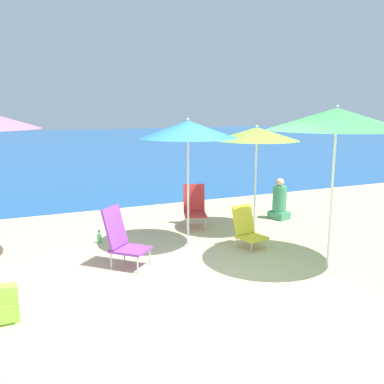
# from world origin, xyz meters

# --- Properties ---
(ground_plane) EXTENTS (60.00, 60.00, 0.00)m
(ground_plane) POSITION_xyz_m (0.00, 0.00, 0.00)
(ground_plane) COLOR #D1BA89
(sea_water) EXTENTS (60.00, 40.00, 0.01)m
(sea_water) POSITION_xyz_m (0.00, 24.69, 0.00)
(sea_water) COLOR #1E5699
(sea_water) RESTS_ON ground
(beach_umbrella_green) EXTENTS (1.97, 1.97, 2.38)m
(beach_umbrella_green) POSITION_xyz_m (2.06, -0.33, 2.18)
(beach_umbrella_green) COLOR white
(beach_umbrella_green) RESTS_ON ground
(beach_umbrella_lime) EXTENTS (1.58, 1.58, 2.03)m
(beach_umbrella_lime) POSITION_xyz_m (2.08, 1.75, 1.86)
(beach_umbrella_lime) COLOR white
(beach_umbrella_lime) RESTS_ON ground
(beach_umbrella_blue) EXTENTS (1.60, 1.60, 2.18)m
(beach_umbrella_blue) POSITION_xyz_m (0.52, 1.36, 1.99)
(beach_umbrella_blue) COLOR white
(beach_umbrella_blue) RESTS_ON ground
(beach_chair_red) EXTENTS (0.59, 0.67, 0.83)m
(beach_chair_red) POSITION_xyz_m (1.18, 2.56, 0.41)
(beach_chair_red) COLOR silver
(beach_chair_red) RESTS_ON ground
(beach_chair_purple) EXTENTS (0.75, 0.75, 0.90)m
(beach_chair_purple) POSITION_xyz_m (-0.74, 0.95, 0.44)
(beach_chair_purple) COLOR silver
(beach_chair_purple) RESTS_ON ground
(beach_chair_yellow) EXTENTS (0.51, 0.59, 0.71)m
(beach_chair_yellow) POSITION_xyz_m (1.44, 0.96, 0.33)
(beach_chair_yellow) COLOR silver
(beach_chair_yellow) RESTS_ON ground
(person_seated_near) EXTENTS (0.42, 0.46, 0.88)m
(person_seated_near) POSITION_xyz_m (3.07, 2.32, 0.36)
(person_seated_near) COLOR #3F8C66
(person_seated_near) RESTS_ON ground
(backpack_lime) EXTENTS (0.29, 0.20, 0.42)m
(backpack_lime) POSITION_xyz_m (-2.39, -0.21, 0.21)
(backpack_lime) COLOR #8ECC3D
(backpack_lime) RESTS_ON ground
(water_bottle) EXTENTS (0.08, 0.08, 0.23)m
(water_bottle) POSITION_xyz_m (-0.82, 2.22, 0.09)
(water_bottle) COLOR #4CB266
(water_bottle) RESTS_ON ground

